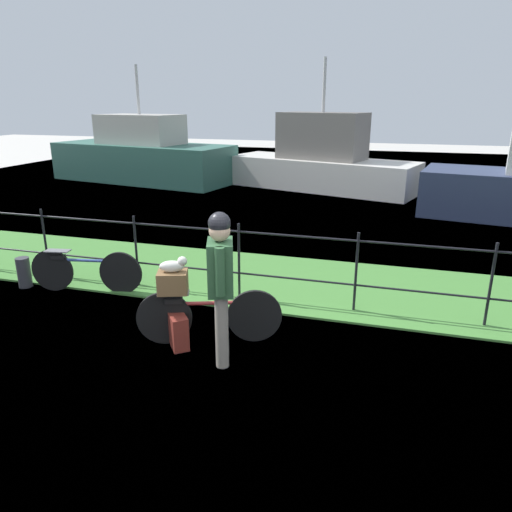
% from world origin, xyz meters
% --- Properties ---
extents(ground_plane, '(60.00, 60.00, 0.00)m').
position_xyz_m(ground_plane, '(0.00, 0.00, 0.00)').
color(ground_plane, beige).
extents(grass_strip, '(27.00, 2.40, 0.03)m').
position_xyz_m(grass_strip, '(0.00, 3.15, 0.01)').
color(grass_strip, '#478438').
rests_on(grass_strip, ground).
extents(harbor_water, '(30.00, 30.00, 0.00)m').
position_xyz_m(harbor_water, '(0.00, 9.81, 0.00)').
color(harbor_water, '#426684').
rests_on(harbor_water, ground).
extents(iron_fence, '(18.04, 0.04, 1.12)m').
position_xyz_m(iron_fence, '(0.00, 2.34, 0.64)').
color(iron_fence, black).
rests_on(iron_fence, ground).
extents(bicycle_main, '(1.62, 0.62, 0.65)m').
position_xyz_m(bicycle_main, '(-0.75, 0.99, 0.34)').
color(bicycle_main, black).
rests_on(bicycle_main, ground).
extents(wooden_crate, '(0.40, 0.36, 0.25)m').
position_xyz_m(wooden_crate, '(-1.12, 0.86, 0.77)').
color(wooden_crate, brown).
rests_on(wooden_crate, bicycle_main).
extents(terrier_dog, '(0.32, 0.23, 0.18)m').
position_xyz_m(terrier_dog, '(-1.10, 0.86, 0.97)').
color(terrier_dog, silver).
rests_on(terrier_dog, wooden_crate).
extents(cyclist_person, '(0.38, 0.51, 1.68)m').
position_xyz_m(cyclist_person, '(-0.44, 0.62, 1.00)').
color(cyclist_person, gray).
rests_on(cyclist_person, ground).
extents(backpack_on_paving, '(0.31, 0.33, 0.40)m').
position_xyz_m(backpack_on_paving, '(-1.03, 0.76, 0.20)').
color(backpack_on_paving, maroon).
rests_on(backpack_on_paving, ground).
extents(mooring_bollard, '(0.20, 0.20, 0.47)m').
position_xyz_m(mooring_bollard, '(-4.13, 1.84, 0.23)').
color(mooring_bollard, '#38383D').
rests_on(mooring_bollard, ground).
extents(bicycle_parked, '(1.68, 0.36, 0.64)m').
position_xyz_m(bicycle_parked, '(-3.10, 1.93, 0.34)').
color(bicycle_parked, black).
rests_on(bicycle_parked, ground).
extents(moored_boat_near, '(6.33, 3.54, 3.98)m').
position_xyz_m(moored_boat_near, '(-1.15, 11.64, 0.86)').
color(moored_boat_near, silver).
rests_on(moored_boat_near, ground).
extents(moored_boat_far, '(6.80, 3.39, 3.88)m').
position_xyz_m(moored_boat_far, '(-7.45, 11.48, 0.86)').
color(moored_boat_far, '#336656').
rests_on(moored_boat_far, ground).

